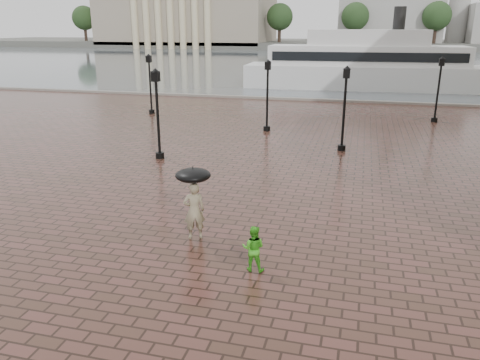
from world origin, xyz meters
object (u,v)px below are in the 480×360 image
object	(u,v)px
adult_pedestrian	(194,211)
child_pedestrian	(253,248)
street_lamps	(272,96)
ferry_near	(365,65)

from	to	relation	value
adult_pedestrian	child_pedestrian	bearing A→B (deg)	120.82
street_lamps	child_pedestrian	size ratio (longest dim) A/B	16.36
adult_pedestrian	ferry_near	world-z (taller)	ferry_near
ferry_near	street_lamps	bearing A→B (deg)	-104.61
street_lamps	ferry_near	xyz separation A→B (m)	(5.52, 25.01, 0.23)
adult_pedestrian	ferry_near	bearing A→B (deg)	-121.62
child_pedestrian	ferry_near	xyz separation A→B (m)	(2.60, 42.81, 1.90)
adult_pedestrian	child_pedestrian	world-z (taller)	adult_pedestrian
street_lamps	adult_pedestrian	bearing A→B (deg)	-87.76
street_lamps	child_pedestrian	world-z (taller)	street_lamps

